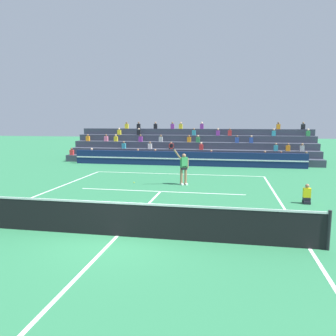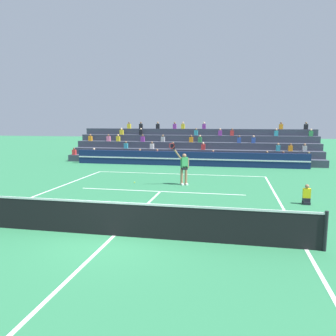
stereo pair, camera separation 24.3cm
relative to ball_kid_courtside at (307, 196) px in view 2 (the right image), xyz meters
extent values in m
plane|color=#2D7A4C|center=(-6.54, -5.21, -0.33)|extent=(120.00, 120.00, 0.00)
cube|color=white|center=(-6.54, 6.69, -0.33)|extent=(11.00, 0.10, 0.01)
cube|color=white|center=(-1.04, -5.21, -0.33)|extent=(0.10, 23.80, 0.01)
cube|color=white|center=(-6.54, 1.22, -0.33)|extent=(8.25, 0.10, 0.01)
cube|color=white|center=(-6.54, -5.21, -0.33)|extent=(0.10, 12.85, 0.01)
cylinder|color=black|center=(-0.59, -5.21, 0.22)|extent=(0.10, 0.10, 1.10)
cube|color=black|center=(-6.54, -5.21, 0.17)|extent=(11.90, 0.02, 1.00)
cube|color=white|center=(-6.54, -5.21, 0.70)|extent=(11.90, 0.04, 0.06)
cube|color=navy|center=(-6.54, 10.77, 0.22)|extent=(18.00, 0.24, 1.10)
cube|color=white|center=(-6.54, 10.64, 0.22)|extent=(18.00, 0.02, 0.10)
cube|color=#383D4C|center=(-6.54, 12.05, -0.06)|extent=(20.94, 0.95, 0.55)
cube|color=teal|center=(2.53, 11.88, 0.44)|extent=(0.32, 0.22, 0.44)
sphere|color=brown|center=(2.53, 11.88, 0.76)|extent=(0.18, 0.18, 0.18)
cube|color=red|center=(-16.59, 11.88, 0.44)|extent=(0.32, 0.22, 0.44)
sphere|color=brown|center=(-16.59, 11.88, 0.76)|extent=(0.18, 0.18, 0.18)
cube|color=silver|center=(-10.68, 11.88, 0.44)|extent=(0.32, 0.22, 0.44)
sphere|color=#9E7051|center=(-10.68, 11.88, 0.76)|extent=(0.18, 0.18, 0.18)
cube|color=#B2B2B7|center=(-14.75, 11.88, 0.44)|extent=(0.32, 0.22, 0.44)
sphere|color=beige|center=(-14.75, 11.88, 0.76)|extent=(0.18, 0.18, 0.18)
cube|color=purple|center=(-4.63, 11.88, 0.44)|extent=(0.32, 0.22, 0.44)
sphere|color=#9E7051|center=(-4.63, 11.88, 0.76)|extent=(0.18, 0.18, 0.18)
cube|color=purple|center=(0.69, 11.88, 0.44)|extent=(0.32, 0.22, 0.44)
sphere|color=brown|center=(0.69, 11.88, 0.76)|extent=(0.18, 0.18, 0.18)
cube|color=pink|center=(-9.20, 11.88, 0.44)|extent=(0.32, 0.22, 0.44)
sphere|color=#9E7051|center=(-9.20, 11.88, 0.76)|extent=(0.18, 0.18, 0.18)
cube|color=black|center=(-0.50, 11.88, 0.44)|extent=(0.32, 0.22, 0.44)
sphere|color=#9E7051|center=(-0.50, 11.88, 0.76)|extent=(0.18, 0.18, 0.18)
cube|color=#383D4C|center=(-6.54, 13.00, 0.22)|extent=(20.94, 0.95, 1.10)
cube|color=#B2B2B7|center=(2.41, 12.83, 0.99)|extent=(0.32, 0.22, 0.44)
sphere|color=#9E7051|center=(2.41, 12.83, 1.31)|extent=(0.18, 0.18, 0.18)
cube|color=black|center=(-8.04, 12.83, 0.99)|extent=(0.32, 0.22, 0.44)
sphere|color=brown|center=(-8.04, 12.83, 1.31)|extent=(0.18, 0.18, 0.18)
cube|color=teal|center=(0.42, 12.83, 0.99)|extent=(0.32, 0.22, 0.44)
sphere|color=#9E7051|center=(0.42, 12.83, 1.31)|extent=(0.18, 0.18, 0.18)
cube|color=teal|center=(-12.20, 12.83, 0.99)|extent=(0.32, 0.22, 0.44)
sphere|color=brown|center=(-12.20, 12.83, 1.31)|extent=(0.18, 0.18, 0.18)
cube|color=red|center=(-5.50, 12.83, 0.99)|extent=(0.32, 0.22, 0.44)
sphere|color=beige|center=(-5.50, 12.83, 1.31)|extent=(0.18, 0.18, 0.18)
cube|color=orange|center=(1.35, 12.83, 0.99)|extent=(0.32, 0.22, 0.44)
sphere|color=brown|center=(1.35, 12.83, 1.31)|extent=(0.18, 0.18, 0.18)
cube|color=silver|center=(-9.87, 12.83, 0.99)|extent=(0.32, 0.22, 0.44)
sphere|color=brown|center=(-9.87, 12.83, 1.31)|extent=(0.18, 0.18, 0.18)
cube|color=#383D4C|center=(-6.54, 13.95, 0.49)|extent=(20.94, 0.95, 1.65)
cube|color=orange|center=(-15.92, 13.78, 1.54)|extent=(0.32, 0.22, 0.44)
sphere|color=brown|center=(-15.92, 13.78, 1.86)|extent=(0.18, 0.18, 0.18)
cube|color=#338C4C|center=(-5.88, 13.78, 1.54)|extent=(0.32, 0.22, 0.44)
sphere|color=tan|center=(-5.88, 13.78, 1.86)|extent=(0.18, 0.18, 0.18)
cube|color=orange|center=(-6.64, 13.78, 1.54)|extent=(0.32, 0.22, 0.44)
sphere|color=brown|center=(-6.64, 13.78, 1.86)|extent=(0.18, 0.18, 0.18)
cube|color=purple|center=(-10.96, 13.78, 1.54)|extent=(0.32, 0.22, 0.44)
sphere|color=brown|center=(-10.96, 13.78, 1.86)|extent=(0.18, 0.18, 0.18)
cube|color=#2D4CA5|center=(-1.44, 13.78, 1.54)|extent=(0.32, 0.22, 0.44)
sphere|color=tan|center=(-1.44, 13.78, 1.86)|extent=(0.18, 0.18, 0.18)
cube|color=pink|center=(-14.16, 13.78, 1.54)|extent=(0.32, 0.22, 0.44)
sphere|color=brown|center=(-14.16, 13.78, 1.86)|extent=(0.18, 0.18, 0.18)
cube|color=#2D4CA5|center=(-2.60, 13.78, 1.54)|extent=(0.32, 0.22, 0.44)
sphere|color=brown|center=(-2.60, 13.78, 1.86)|extent=(0.18, 0.18, 0.18)
cube|color=yellow|center=(-13.24, 13.78, 1.54)|extent=(0.32, 0.22, 0.44)
sphere|color=tan|center=(-13.24, 13.78, 1.86)|extent=(0.18, 0.18, 0.18)
cube|color=#B2B2B7|center=(-9.12, 13.78, 1.54)|extent=(0.32, 0.22, 0.44)
sphere|color=brown|center=(-9.12, 13.78, 1.86)|extent=(0.18, 0.18, 0.18)
cube|color=#383D4C|center=(-6.54, 14.90, 0.77)|extent=(20.94, 0.95, 2.20)
cube|color=red|center=(-3.20, 14.73, 2.09)|extent=(0.32, 0.22, 0.44)
sphere|color=brown|center=(-3.20, 14.73, 2.41)|extent=(0.18, 0.18, 0.18)
cube|color=black|center=(-11.37, 14.73, 2.09)|extent=(0.32, 0.22, 0.44)
sphere|color=beige|center=(-11.37, 14.73, 2.41)|extent=(0.18, 0.18, 0.18)
cube|color=yellow|center=(-13.24, 14.73, 2.09)|extent=(0.32, 0.22, 0.44)
sphere|color=beige|center=(-13.24, 14.73, 2.41)|extent=(0.18, 0.18, 0.18)
cube|color=purple|center=(-4.22, 14.73, 2.09)|extent=(0.32, 0.22, 0.44)
sphere|color=tan|center=(-4.22, 14.73, 2.41)|extent=(0.18, 0.18, 0.18)
cube|color=#338C4C|center=(3.21, 14.73, 2.09)|extent=(0.32, 0.22, 0.44)
sphere|color=beige|center=(3.21, 14.73, 2.41)|extent=(0.18, 0.18, 0.18)
cube|color=teal|center=(-6.33, 14.73, 2.09)|extent=(0.32, 0.22, 0.44)
sphere|color=brown|center=(-6.33, 14.73, 2.41)|extent=(0.18, 0.18, 0.18)
cube|color=teal|center=(0.46, 14.73, 2.09)|extent=(0.32, 0.22, 0.44)
sphere|color=tan|center=(0.46, 14.73, 2.41)|extent=(0.18, 0.18, 0.18)
cube|color=#383D4C|center=(-6.54, 15.85, 1.04)|extent=(20.94, 0.95, 2.75)
cube|color=black|center=(-10.02, 15.68, 2.64)|extent=(0.32, 0.22, 0.44)
sphere|color=#9E7051|center=(-10.02, 15.68, 2.96)|extent=(0.18, 0.18, 0.18)
cube|color=orange|center=(0.94, 15.68, 2.64)|extent=(0.32, 0.22, 0.44)
sphere|color=brown|center=(0.94, 15.68, 2.96)|extent=(0.18, 0.18, 0.18)
cube|color=purple|center=(-8.42, 15.68, 2.64)|extent=(0.32, 0.22, 0.44)
sphere|color=brown|center=(-8.42, 15.68, 2.96)|extent=(0.18, 0.18, 0.18)
cube|color=black|center=(2.98, 15.68, 2.64)|extent=(0.32, 0.22, 0.44)
sphere|color=brown|center=(2.98, 15.68, 2.96)|extent=(0.18, 0.18, 0.18)
cube|color=black|center=(-11.64, 15.68, 2.64)|extent=(0.32, 0.22, 0.44)
sphere|color=brown|center=(-11.64, 15.68, 2.96)|extent=(0.18, 0.18, 0.18)
cube|color=yellow|center=(-12.82, 15.68, 2.64)|extent=(0.32, 0.22, 0.44)
sphere|color=brown|center=(-12.82, 15.68, 2.96)|extent=(0.18, 0.18, 0.18)
cube|color=purple|center=(-5.71, 15.68, 2.64)|extent=(0.32, 0.22, 0.44)
sphere|color=beige|center=(-5.71, 15.68, 2.96)|extent=(0.18, 0.18, 0.18)
cube|color=yellow|center=(-7.64, 15.68, 2.64)|extent=(0.32, 0.22, 0.44)
sphere|color=tan|center=(-7.64, 15.68, 2.96)|extent=(0.18, 0.18, 0.18)
cube|color=black|center=(0.00, 0.00, -0.27)|extent=(0.28, 0.36, 0.12)
cube|color=black|center=(0.00, 0.00, -0.15)|extent=(0.28, 0.24, 0.18)
cube|color=yellow|center=(0.00, 0.00, 0.14)|extent=(0.30, 0.18, 0.40)
sphere|color=#9E7051|center=(0.00, 0.00, 0.43)|extent=(0.17, 0.17, 0.17)
cylinder|color=#9E7051|center=(-5.55, 3.20, 0.12)|extent=(0.14, 0.14, 0.90)
cylinder|color=#9E7051|center=(-5.78, 3.13, 0.12)|extent=(0.14, 0.14, 0.90)
cube|color=black|center=(-5.64, 3.15, 0.61)|extent=(0.38, 0.35, 0.20)
cube|color=#338C4C|center=(-5.64, 3.15, 0.91)|extent=(0.41, 0.38, 0.56)
sphere|color=#9E7051|center=(-5.64, 3.15, 1.27)|extent=(0.22, 0.22, 0.22)
cube|color=white|center=(-5.53, 3.16, -0.29)|extent=(0.25, 0.28, 0.09)
cube|color=white|center=(-5.75, 3.10, -0.29)|extent=(0.25, 0.28, 0.09)
cylinder|color=#9E7051|center=(-5.45, 3.30, 0.85)|extent=(0.09, 0.09, 0.56)
cylinder|color=#9E7051|center=(-5.97, 2.91, 1.37)|extent=(0.41, 0.33, 0.53)
cylinder|color=black|center=(-6.16, 2.76, 1.68)|extent=(0.15, 0.12, 0.19)
torus|color=#B21E1E|center=(-6.25, 2.70, 1.82)|extent=(0.36, 0.28, 0.43)
sphere|color=#C6DB33|center=(-8.46, 3.14, -0.30)|extent=(0.07, 0.07, 0.07)
camera|label=1|loc=(-3.30, -14.28, 3.12)|focal=35.00mm
camera|label=2|loc=(-3.07, -14.24, 3.12)|focal=35.00mm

